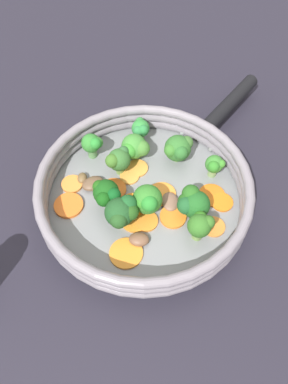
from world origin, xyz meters
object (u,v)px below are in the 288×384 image
(carrot_slice_8, at_px, (130,176))
(broccoli_floret_10, at_px, (200,225))
(carrot_slice_5, at_px, (222,202))
(carrot_slice_7, at_px, (212,195))
(broccoli_floret_9, at_px, (141,129))
(mushroom_piece_1, at_px, (139,239))
(broccoli_floret_4, at_px, (149,200))
(carrot_slice_6, at_px, (72,184))
(carrot_slice_11, at_px, (69,205))
(carrot_slice_12, at_px, (162,195))
(broccoli_floret_8, at_px, (135,147))
(carrot_slice_2, at_px, (136,168))
(carrot_slice_0, at_px, (173,217))
(carrot_slice_3, at_px, (133,205))
(broccoli_floret_6, at_px, (122,212))
(carrot_slice_4, at_px, (126,253))
(broccoli_floret_2, at_px, (214,165))
(broccoli_floret_3, at_px, (93,144))
(mushroom_piece_3, at_px, (82,178))
(broccoli_floret_5, at_px, (106,194))
(broccoli_floret_1, at_px, (178,149))
(carrot_slice_1, at_px, (135,220))
(carrot_slice_9, at_px, (113,189))
(carrot_slice_10, at_px, (146,221))
(mushroom_piece_0, at_px, (93,183))
(skillet, at_px, (144,201))
(broccoli_floret_7, at_px, (118,160))
(carrot_slice_13, at_px, (214,227))
(broccoli_floret_0, at_px, (193,203))

(carrot_slice_8, xyz_separation_m, broccoli_floret_10, (-0.12, -0.08, 0.03))
(carrot_slice_5, xyz_separation_m, carrot_slice_7, (0.02, 0.01, -0.00))
(carrot_slice_5, height_order, broccoli_floret_9, broccoli_floret_9)
(carrot_slice_8, distance_m, mushroom_piece_1, 0.12)
(broccoli_floret_4, xyz_separation_m, broccoli_floret_10, (-0.05, -0.06, -0.00))
(carrot_slice_8, bearing_deg, carrot_slice_6, 88.63)
(carrot_slice_11, relative_size, carrot_slice_12, 1.02)
(broccoli_floret_8, bearing_deg, carrot_slice_2, 176.08)
(carrot_slice_0, relative_size, carrot_slice_2, 1.13)
(carrot_slice_3, distance_m, broccoli_floret_6, 0.05)
(carrot_slice_4, bearing_deg, carrot_slice_0, -60.36)
(broccoli_floret_2, bearing_deg, broccoli_floret_3, 66.78)
(broccoli_floret_8, bearing_deg, mushroom_piece_3, 107.11)
(carrot_slice_0, relative_size, broccoli_floret_5, 0.80)
(carrot_slice_12, bearing_deg, broccoli_floret_4, 134.85)
(carrot_slice_4, relative_size, mushroom_piece_1, 1.63)
(carrot_slice_3, distance_m, broccoli_floret_4, 0.04)
(broccoli_floret_1, xyz_separation_m, broccoli_floret_4, (-0.09, 0.07, 0.00))
(carrot_slice_1, bearing_deg, carrot_slice_3, -2.62)
(carrot_slice_3, distance_m, mushroom_piece_1, 0.06)
(carrot_slice_0, xyz_separation_m, carrot_slice_9, (0.07, 0.08, -0.00))
(carrot_slice_8, distance_m, mushroom_piece_3, 0.07)
(carrot_slice_2, height_order, carrot_slice_8, same)
(carrot_slice_0, height_order, carrot_slice_6, same)
(carrot_slice_10, bearing_deg, mushroom_piece_0, 40.72)
(skillet, relative_size, broccoli_floret_7, 6.32)
(broccoli_floret_2, bearing_deg, broccoli_floret_7, 76.12)
(broccoli_floret_5, relative_size, mushroom_piece_1, 1.70)
(carrot_slice_11, bearing_deg, carrot_slice_7, -96.19)
(carrot_slice_7, relative_size, broccoli_floret_1, 0.83)
(carrot_slice_0, distance_m, broccoli_floret_5, 0.10)
(carrot_slice_3, height_order, broccoli_floret_9, broccoli_floret_9)
(carrot_slice_12, bearing_deg, carrot_slice_1, 126.40)
(carrot_slice_1, height_order, carrot_slice_10, same)
(carrot_slice_2, height_order, broccoli_floret_8, broccoli_floret_8)
(carrot_slice_10, distance_m, broccoli_floret_4, 0.04)
(broccoli_floret_6, bearing_deg, broccoli_floret_4, -72.14)
(broccoli_floret_1, distance_m, broccoli_floret_7, 0.10)
(broccoli_floret_8, bearing_deg, broccoli_floret_6, 161.49)
(carrot_slice_2, xyz_separation_m, carrot_slice_11, (-0.05, 0.11, 0.00))
(carrot_slice_8, bearing_deg, carrot_slice_7, -116.97)
(carrot_slice_4, bearing_deg, broccoli_floret_2, -55.54)
(carrot_slice_5, bearing_deg, carrot_slice_8, 59.74)
(carrot_slice_13, relative_size, mushroom_piece_0, 0.96)
(broccoli_floret_0, bearing_deg, broccoli_floret_10, -179.84)
(broccoli_floret_10, relative_size, mushroom_piece_3, 2.39)
(carrot_slice_10, distance_m, broccoli_floret_10, 0.08)
(carrot_slice_2, distance_m, broccoli_floret_9, 0.07)
(carrot_slice_10, bearing_deg, mushroom_piece_3, 41.73)
(carrot_slice_3, relative_size, broccoli_floret_3, 0.90)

